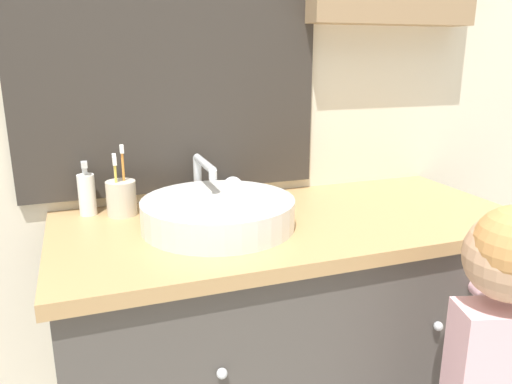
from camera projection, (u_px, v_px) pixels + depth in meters
name	position (u px, v px, depth m)	size (l,w,h in m)	color
wall_back	(259.00, 38.00, 1.51)	(3.20, 0.18, 2.50)	beige
vanity_counter	(290.00, 350.00, 1.46)	(1.26, 0.58, 0.82)	#4C4742
sink_basin	(218.00, 211.00, 1.28)	(0.39, 0.45, 0.15)	silver
toothbrush_holder	(121.00, 197.00, 1.37)	(0.08, 0.08, 0.20)	beige
soap_dispenser	(87.00, 194.00, 1.37)	(0.05, 0.05, 0.15)	white
child_figure	(496.00, 355.00, 1.06)	(0.28, 0.43, 0.97)	slate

